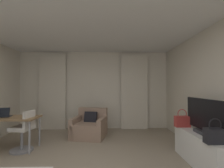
% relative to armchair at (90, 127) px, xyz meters
% --- Properties ---
extents(wall_window, '(5.12, 0.06, 2.60)m').
position_rel_armchair_xyz_m(wall_window, '(0.03, 0.96, 1.03)').
color(wall_window, beige).
rests_on(wall_window, ground).
extents(ceiling, '(5.12, 6.12, 0.06)m').
position_rel_armchair_xyz_m(ceiling, '(0.03, -2.07, 2.36)').
color(ceiling, white).
rests_on(ceiling, wall_left).
extents(curtain_left_panel, '(0.90, 0.06, 2.50)m').
position_rel_armchair_xyz_m(curtain_left_panel, '(-1.34, 0.83, 0.98)').
color(curtain_left_panel, beige).
rests_on(curtain_left_panel, ground).
extents(curtain_right_panel, '(0.90, 0.06, 2.50)m').
position_rel_armchair_xyz_m(curtain_right_panel, '(1.41, 0.83, 0.98)').
color(curtain_right_panel, beige).
rests_on(curtain_right_panel, ground).
extents(armchair, '(1.02, 1.00, 0.78)m').
position_rel_armchair_xyz_m(armchair, '(0.00, 0.00, 0.00)').
color(armchair, '#997A66').
rests_on(armchair, ground).
extents(desk, '(1.33, 0.60, 0.73)m').
position_rel_armchair_xyz_m(desk, '(-1.73, -0.92, 0.40)').
color(desk, olive).
rests_on(desk, ground).
extents(desk_chair, '(0.48, 0.48, 0.88)m').
position_rel_armchair_xyz_m(desk_chair, '(-1.33, -1.00, 0.13)').
color(desk_chair, gray).
rests_on(desk_chair, ground).
extents(laptop, '(0.37, 0.32, 0.22)m').
position_rel_armchair_xyz_m(laptop, '(-1.83, -0.94, 0.51)').
color(laptop, '#2D2D33').
rests_on(laptop, desk).
extents(tv_console, '(0.46, 1.39, 0.57)m').
position_rel_armchair_xyz_m(tv_console, '(2.22, -1.76, 0.02)').
color(tv_console, white).
rests_on(tv_console, ground).
extents(tv_flatscreen, '(0.20, 1.07, 0.62)m').
position_rel_armchair_xyz_m(tv_flatscreen, '(2.22, -1.77, 0.60)').
color(tv_flatscreen, '#333338').
rests_on(tv_flatscreen, tv_console).
extents(handbag_primary, '(0.30, 0.14, 0.37)m').
position_rel_armchair_xyz_m(handbag_primary, '(2.07, -1.25, 0.43)').
color(handbag_primary, '#B73833').
rests_on(handbag_primary, tv_console).
extents(handbag_secondary, '(0.30, 0.14, 0.37)m').
position_rel_armchair_xyz_m(handbag_secondary, '(2.10, -2.26, 0.43)').
color(handbag_secondary, black).
rests_on(handbag_secondary, tv_console).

